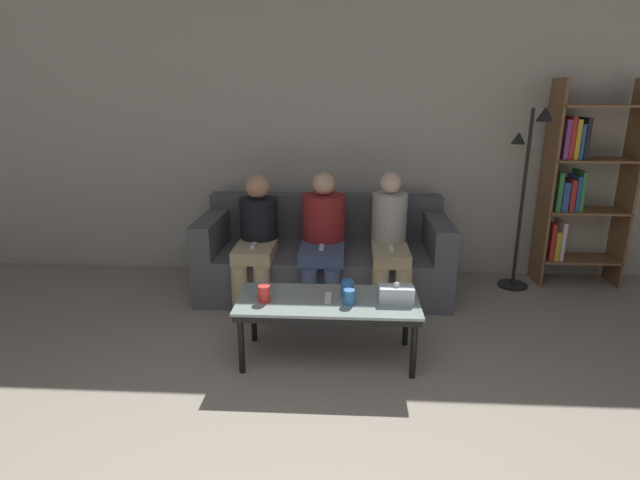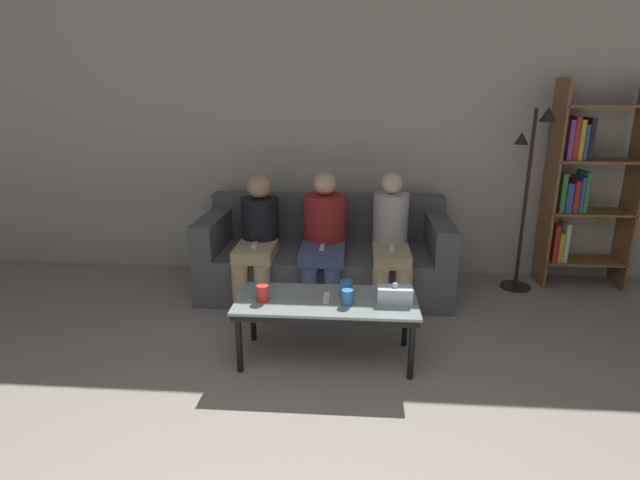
% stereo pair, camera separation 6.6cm
% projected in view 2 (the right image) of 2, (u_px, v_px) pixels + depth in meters
% --- Properties ---
extents(wall_back, '(12.00, 0.06, 2.60)m').
position_uv_depth(wall_back, '(329.00, 138.00, 4.66)').
color(wall_back, '#B7B2A3').
rests_on(wall_back, ground_plane).
extents(couch, '(2.12, 0.92, 0.81)m').
position_uv_depth(couch, '(325.00, 257.00, 4.44)').
color(couch, '#515156').
rests_on(couch, ground_plane).
extents(coffee_table, '(1.17, 0.52, 0.42)m').
position_uv_depth(coffee_table, '(326.00, 305.00, 3.24)').
color(coffee_table, '#8C9E99').
rests_on(coffee_table, ground_plane).
extents(cup_near_left, '(0.07, 0.07, 0.10)m').
position_uv_depth(cup_near_left, '(347.00, 297.00, 3.14)').
color(cup_near_left, '#3372BF').
rests_on(cup_near_left, coffee_table).
extents(cup_near_right, '(0.08, 0.08, 0.11)m').
position_uv_depth(cup_near_right, '(346.00, 289.00, 3.26)').
color(cup_near_right, '#3372BF').
rests_on(cup_near_right, coffee_table).
extents(cup_far_center, '(0.08, 0.08, 0.11)m').
position_uv_depth(cup_far_center, '(262.00, 293.00, 3.19)').
color(cup_far_center, red).
rests_on(cup_far_center, coffee_table).
extents(tissue_box, '(0.22, 0.12, 0.13)m').
position_uv_depth(tissue_box, '(395.00, 294.00, 3.18)').
color(tissue_box, silver).
rests_on(tissue_box, coffee_table).
extents(game_remote, '(0.04, 0.15, 0.02)m').
position_uv_depth(game_remote, '(326.00, 298.00, 3.23)').
color(game_remote, white).
rests_on(game_remote, coffee_table).
extents(bookshelf, '(0.73, 0.32, 1.83)m').
position_uv_depth(bookshelf, '(581.00, 185.00, 4.39)').
color(bookshelf, brown).
rests_on(bookshelf, ground_plane).
extents(standing_lamp, '(0.31, 0.26, 1.60)m').
position_uv_depth(standing_lamp, '(530.00, 181.00, 4.27)').
color(standing_lamp, black).
rests_on(standing_lamp, ground_plane).
extents(seated_person_left_end, '(0.32, 0.68, 1.06)m').
position_uv_depth(seated_person_left_end, '(258.00, 235.00, 4.19)').
color(seated_person_left_end, tan).
rests_on(seated_person_left_end, ground_plane).
extents(seated_person_mid_left, '(0.36, 0.72, 1.08)m').
position_uv_depth(seated_person_mid_left, '(324.00, 234.00, 4.16)').
color(seated_person_mid_left, '#47567A').
rests_on(seated_person_mid_left, ground_plane).
extents(seated_person_mid_right, '(0.31, 0.69, 1.08)m').
position_uv_depth(seated_person_mid_right, '(391.00, 238.00, 4.10)').
color(seated_person_mid_right, tan).
rests_on(seated_person_mid_right, ground_plane).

